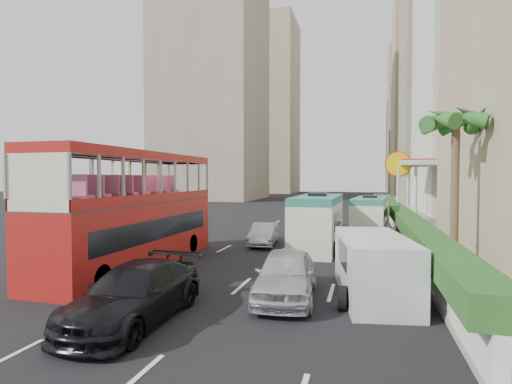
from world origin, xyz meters
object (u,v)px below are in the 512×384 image
(car_black, at_px, (135,321))
(panel_van_far, at_px, (364,210))
(panel_van_near, at_px, (373,266))
(double_decker_bus, at_px, (135,209))
(car_silver_lane_a, at_px, (264,245))
(minibus_far, at_px, (370,217))
(palm_tree, at_px, (455,190))
(van_asset, at_px, (324,229))
(minibus_near, at_px, (318,223))
(shell_station, at_px, (435,191))
(car_silver_lane_b, at_px, (286,298))

(car_black, xyz_separation_m, panel_van_far, (6.03, 29.38, 0.89))
(panel_van_near, bearing_deg, double_decker_bus, 158.97)
(double_decker_bus, xyz_separation_m, panel_van_near, (10.17, -2.13, -1.52))
(car_silver_lane_a, xyz_separation_m, panel_van_near, (5.94, -8.90, 1.01))
(car_silver_lane_a, xyz_separation_m, minibus_far, (6.01, 4.88, 1.31))
(panel_van_near, bearing_deg, palm_tree, 50.14)
(van_asset, xyz_separation_m, panel_van_far, (2.96, 8.07, 0.89))
(palm_tree, bearing_deg, panel_van_far, 101.53)
(minibus_near, distance_m, panel_van_far, 17.15)
(van_asset, height_order, panel_van_far, panel_van_far)
(shell_station, bearing_deg, car_black, -112.61)
(panel_van_near, xyz_separation_m, shell_station, (5.83, 25.13, 1.74))
(double_decker_bus, distance_m, panel_van_near, 10.50)
(double_decker_bus, distance_m, panel_van_far, 25.27)
(car_silver_lane_a, height_order, car_silver_lane_b, car_silver_lane_b)
(minibus_near, bearing_deg, car_silver_lane_b, -88.51)
(car_black, height_order, van_asset, car_black)
(panel_van_far, bearing_deg, palm_tree, -85.94)
(car_silver_lane_a, bearing_deg, panel_van_near, -61.36)
(car_silver_lane_a, bearing_deg, palm_tree, -21.24)
(palm_tree, bearing_deg, car_black, -134.37)
(car_silver_lane_a, distance_m, panel_van_near, 10.74)
(car_black, height_order, panel_van_far, panel_van_far)
(car_silver_lane_b, height_order, palm_tree, palm_tree)
(van_asset, relative_size, minibus_far, 0.78)
(car_silver_lane_b, distance_m, car_black, 4.74)
(minibus_near, height_order, minibus_far, minibus_near)
(car_black, distance_m, palm_tree, 14.62)
(car_black, bearing_deg, panel_van_far, 77.72)
(palm_tree, bearing_deg, minibus_near, 160.66)
(car_silver_lane_a, distance_m, panel_van_far, 17.40)
(car_silver_lane_a, distance_m, minibus_near, 3.53)
(car_silver_lane_b, bearing_deg, panel_van_far, 79.56)
(double_decker_bus, bearing_deg, van_asset, 65.44)
(van_asset, height_order, shell_station, shell_station)
(car_black, bearing_deg, minibus_near, 73.39)
(car_black, relative_size, panel_van_near, 1.05)
(car_silver_lane_b, distance_m, van_asset, 18.20)
(double_decker_bus, bearing_deg, car_silver_lane_a, 57.99)
(double_decker_bus, relative_size, car_silver_lane_b, 2.39)
(car_silver_lane_a, bearing_deg, car_silver_lane_b, -77.08)
(double_decker_bus, bearing_deg, panel_van_far, 66.94)
(double_decker_bus, height_order, car_black, double_decker_bus)
(shell_station, bearing_deg, panel_van_near, -103.06)
(car_black, bearing_deg, shell_station, 66.71)
(car_silver_lane_b, bearing_deg, double_decker_bus, 152.55)
(double_decker_bus, bearing_deg, palm_tree, 16.16)
(car_silver_lane_a, distance_m, car_black, 12.95)
(panel_van_far, bearing_deg, shell_station, -9.39)
(minibus_near, xyz_separation_m, shell_station, (8.60, 16.75, 1.28))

